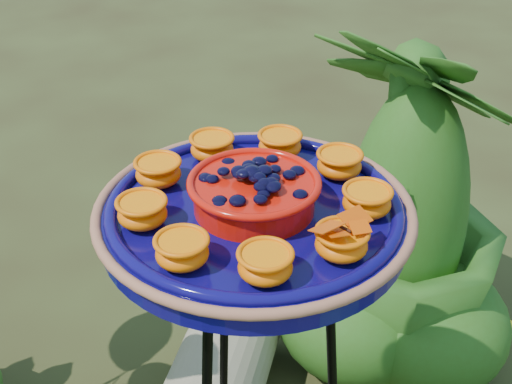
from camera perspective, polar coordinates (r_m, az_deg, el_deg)
feeder_dish at (r=0.93m, az=-0.14°, el=-1.38°), size 0.43×0.43×0.10m
shrub_back_right at (r=1.71m, az=12.02°, el=-0.87°), size 0.63×0.63×0.88m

